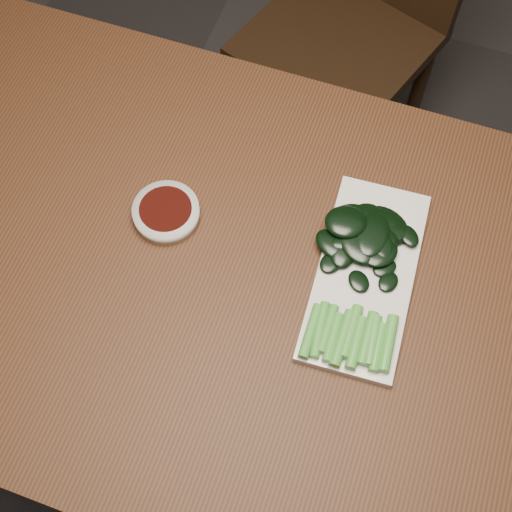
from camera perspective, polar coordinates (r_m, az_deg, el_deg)
name	(u,v)px	position (r m, az deg, el deg)	size (l,w,h in m)	color
ground	(261,408)	(1.79, 0.43, -12.03)	(6.00, 6.00, 0.00)	#2D2A2B
table	(264,301)	(1.15, 0.66, -3.61)	(1.40, 0.80, 0.75)	#412312
chair_far	(357,9)	(1.80, 8.05, 18.95)	(0.51, 0.51, 0.89)	black
sauce_bowl	(166,213)	(1.13, -7.19, 3.47)	(0.11, 0.11, 0.03)	silver
serving_plate	(365,275)	(1.09, 8.73, -1.53)	(0.16, 0.33, 0.01)	silver
gai_lan	(360,263)	(1.08, 8.35, -0.57)	(0.17, 0.29, 0.03)	green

